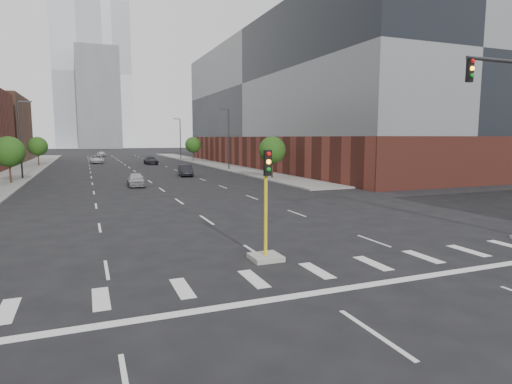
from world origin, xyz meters
TOP-DOWN VIEW (x-y plane):
  - ground at (0.00, 0.00)m, footprint 400.00×400.00m
  - sidewalk_left_far at (-15.00, 74.00)m, footprint 5.00×92.00m
  - sidewalk_right_far at (15.00, 74.00)m, footprint 5.00×92.00m
  - building_right_main at (29.50, 60.00)m, footprint 24.00×70.00m
  - tower_left at (-8.00, 220.00)m, footprint 22.00×22.00m
  - tower_right at (10.00, 260.00)m, footprint 20.00×20.00m
  - tower_mid at (0.00, 200.00)m, footprint 18.00×18.00m
  - median_traffic_signal at (0.00, 8.97)m, footprint 1.20×1.20m
  - streetlight_right_a at (13.41, 55.00)m, footprint 1.60×0.22m
  - streetlight_right_b at (13.41, 90.00)m, footprint 1.60×0.22m
  - streetlight_left at (-13.41, 50.00)m, footprint 1.60×0.22m
  - tree_left_near at (-14.00, 45.00)m, footprint 3.20×3.20m
  - tree_left_far at (-14.00, 75.00)m, footprint 3.20×3.20m
  - tree_right_near at (14.00, 40.00)m, footprint 3.20×3.20m
  - tree_right_far at (14.00, 80.00)m, footprint 3.20×3.20m
  - car_near_left at (-1.95, 37.63)m, footprint 1.80×4.11m
  - car_mid_right at (5.20, 47.27)m, footprint 2.01×4.51m
  - car_far_left at (-4.59, 80.70)m, footprint 2.54×5.37m
  - car_deep_right at (4.51, 73.26)m, footprint 2.24×5.08m
  - car_distant at (-2.70, 110.03)m, footprint 2.28×4.26m

SIDE VIEW (x-z plane):
  - ground at x=0.00m, z-range 0.00..0.00m
  - sidewalk_left_far at x=-15.00m, z-range 0.00..0.15m
  - sidewalk_right_far at x=15.00m, z-range 0.00..0.15m
  - car_near_left at x=-1.95m, z-range 0.00..1.38m
  - car_distant at x=-2.70m, z-range 0.00..1.38m
  - car_mid_right at x=5.20m, z-range 0.00..1.44m
  - car_deep_right at x=4.51m, z-range 0.00..1.45m
  - car_far_left at x=-4.59m, z-range 0.00..1.48m
  - median_traffic_signal at x=0.00m, z-range -1.23..3.17m
  - tree_left_near at x=-14.00m, z-range 0.97..5.82m
  - tree_left_far at x=-14.00m, z-range 0.97..5.82m
  - tree_right_near at x=14.00m, z-range 0.97..5.82m
  - tree_right_far at x=14.00m, z-range 0.97..5.82m
  - streetlight_right_a at x=13.41m, z-range 0.47..9.55m
  - streetlight_right_b at x=13.41m, z-range 0.47..9.55m
  - streetlight_left at x=-13.41m, z-range 0.47..9.55m
  - building_right_main at x=29.50m, z-range 0.00..22.00m
  - tower_mid at x=0.00m, z-range 0.00..44.00m
  - tower_left at x=-8.00m, z-range 0.00..70.00m
  - tower_right at x=10.00m, z-range 0.00..80.00m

